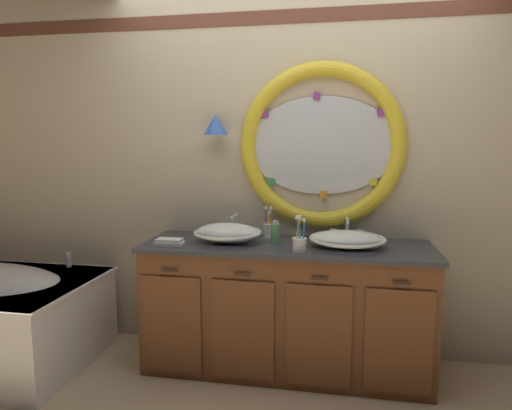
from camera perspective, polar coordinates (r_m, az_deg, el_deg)
ground_plane at (r=3.03m, az=3.18°, el=-21.68°), size 14.00×14.00×0.00m
back_wall_assembly at (r=3.22m, az=5.02°, el=4.76°), size 6.40×0.26×2.60m
vanity_counter at (r=3.08m, az=3.77°, el=-12.49°), size 1.85×0.63×0.84m
sink_basin_left at (r=2.99m, az=-3.54°, el=-3.48°), size 0.45×0.45×0.13m
sink_basin_right at (r=2.91m, az=11.34°, el=-4.19°), size 0.48×0.48×0.11m
faucet_set_left at (r=3.22m, az=-2.52°, el=-2.68°), size 0.22×0.15×0.16m
faucet_set_right at (r=3.13m, az=11.30°, el=-3.14°), size 0.23×0.15×0.15m
toothbrush_holder_left at (r=3.15m, az=1.65°, el=-3.01°), size 0.09×0.09×0.22m
toothbrush_holder_right at (r=2.75m, az=5.45°, el=-4.72°), size 0.09×0.09×0.22m
soap_dispenser at (r=2.98m, az=2.43°, el=-3.48°), size 0.06×0.07×0.16m
folded_hand_towel at (r=2.98m, az=-10.74°, el=-4.55°), size 0.18×0.10×0.04m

